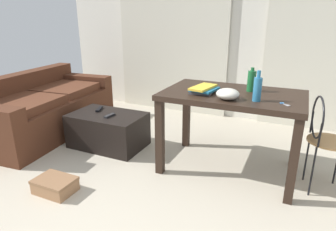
{
  "coord_description": "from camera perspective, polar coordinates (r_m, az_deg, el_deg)",
  "views": [
    {
      "loc": [
        0.73,
        -1.17,
        1.46
      ],
      "look_at": [
        -0.51,
        1.54,
        0.43
      ],
      "focal_mm": 31.28,
      "sensor_mm": 36.0,
      "label": 1
    }
  ],
  "objects": [
    {
      "name": "bottle_far",
      "position": [
        2.5,
        17.03,
        5.04
      ],
      "size": [
        0.07,
        0.07,
        0.25
      ],
      "color": "teal",
      "rests_on": "craft_table"
    },
    {
      "name": "coffee_table",
      "position": [
        3.46,
        -11.59,
        -2.78
      ],
      "size": [
        0.83,
        0.53,
        0.39
      ],
      "color": "black",
      "rests_on": "ground"
    },
    {
      "name": "tv_remote_primary",
      "position": [
        3.31,
        -11.31,
        -0.01
      ],
      "size": [
        0.05,
        0.15,
        0.02
      ],
      "primitive_type": "cube",
      "rotation": [
        0.0,
        0.0,
        -0.08
      ],
      "color": "#232326",
      "rests_on": "coffee_table"
    },
    {
      "name": "wall_back",
      "position": [
        4.33,
        15.39,
        14.98
      ],
      "size": [
        5.85,
        0.1,
        2.41
      ],
      "primitive_type": "cube",
      "color": "silver",
      "rests_on": "ground"
    },
    {
      "name": "book_stack",
      "position": [
        2.7,
        6.87,
        5.09
      ],
      "size": [
        0.24,
        0.32,
        0.06
      ],
      "color": "#4C4C51",
      "rests_on": "craft_table"
    },
    {
      "name": "shoebox",
      "position": [
        2.78,
        -21.14,
        -12.56
      ],
      "size": [
        0.34,
        0.25,
        0.13
      ],
      "color": "#996B47",
      "rests_on": "ground"
    },
    {
      "name": "ground_plane",
      "position": [
        2.83,
        6.2,
        -12.12
      ],
      "size": [
        7.41,
        7.41,
        0.0
      ],
      "primitive_type": "plane",
      "color": "#B2A893"
    },
    {
      "name": "curtains",
      "position": [
        4.26,
        14.95,
        12.3
      ],
      "size": [
        4.0,
        0.03,
        2.01
      ],
      "color": "beige",
      "rests_on": "ground"
    },
    {
      "name": "craft_table",
      "position": [
        2.78,
        12.4,
        2.12
      ],
      "size": [
        1.27,
        0.79,
        0.78
      ],
      "color": "black",
      "rests_on": "ground"
    },
    {
      "name": "bowl",
      "position": [
        2.51,
        11.56,
        4.15
      ],
      "size": [
        0.19,
        0.19,
        0.09
      ],
      "primitive_type": "ellipsoid",
      "color": "beige",
      "rests_on": "craft_table"
    },
    {
      "name": "bottle_near",
      "position": [
        2.83,
        15.96,
        6.51
      ],
      "size": [
        0.08,
        0.08,
        0.22
      ],
      "color": "#195B2D",
      "rests_on": "craft_table"
    },
    {
      "name": "couch",
      "position": [
        4.13,
        -23.22,
        1.17
      ],
      "size": [
        1.08,
        1.96,
        0.75
      ],
      "color": "#4C2819",
      "rests_on": "ground"
    },
    {
      "name": "scissors",
      "position": [
        2.51,
        21.64,
        2.14
      ],
      "size": [
        0.09,
        0.09,
        0.0
      ],
      "color": "#9EA0A5",
      "rests_on": "craft_table"
    },
    {
      "name": "wire_chair",
      "position": [
        2.76,
        28.07,
        -3.02
      ],
      "size": [
        0.36,
        0.38,
        0.84
      ],
      "color": "#B7844C",
      "rests_on": "ground"
    },
    {
      "name": "tv_remote_secondary",
      "position": [
        3.56,
        -13.26,
        1.24
      ],
      "size": [
        0.11,
        0.18,
        0.02
      ],
      "primitive_type": "cube",
      "rotation": [
        0.0,
        0.0,
        0.39
      ],
      "color": "black",
      "rests_on": "coffee_table"
    }
  ]
}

